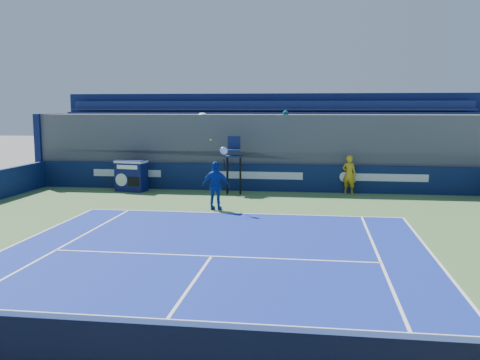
# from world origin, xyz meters

# --- Properties ---
(ball_person) EXTENTS (0.72, 0.61, 1.67)m
(ball_person) POSITION_xyz_m (3.98, 16.80, 0.85)
(ball_person) COLOR gold
(ball_person) RESTS_ON apron
(tennis_net) EXTENTS (11.65, 0.08, 1.10)m
(tennis_net) POSITION_xyz_m (0.00, 0.00, 0.56)
(tennis_net) COLOR black
(tennis_net) RESTS_ON ground
(back_hoarding) EXTENTS (20.40, 0.21, 1.20)m
(back_hoarding) POSITION_xyz_m (0.00, 17.10, 0.60)
(back_hoarding) COLOR #0B1941
(back_hoarding) RESTS_ON ground
(match_clock) EXTENTS (1.42, 0.94, 1.40)m
(match_clock) POSITION_xyz_m (-5.53, 16.25, 0.74)
(match_clock) COLOR #0E134A
(match_clock) RESTS_ON ground
(umpire_chair) EXTENTS (0.78, 0.78, 2.48)m
(umpire_chair) POSITION_xyz_m (-0.93, 16.26, 1.53)
(umpire_chair) COLOR black
(umpire_chair) RESTS_ON ground
(tennis_player) EXTENTS (1.07, 0.53, 2.57)m
(tennis_player) POSITION_xyz_m (-1.01, 12.44, 0.90)
(tennis_player) COLOR #13399C
(tennis_player) RESTS_ON apron
(stadium_seating) EXTENTS (21.00, 4.05, 4.40)m
(stadium_seating) POSITION_xyz_m (-0.01, 19.15, 1.83)
(stadium_seating) COLOR #4C4C51
(stadium_seating) RESTS_ON ground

